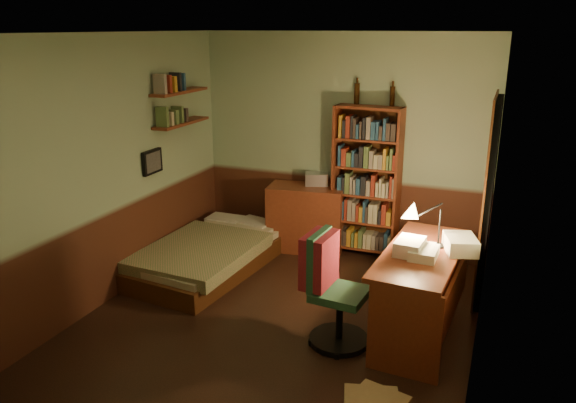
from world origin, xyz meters
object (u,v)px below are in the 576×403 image
at_px(bed, 208,245).
at_px(desk, 419,293).
at_px(dresser, 306,218).
at_px(desk_lamp, 440,219).
at_px(office_chair, 340,298).
at_px(mini_stereo, 317,179).
at_px(bookshelf, 366,183).

height_order(bed, desk, desk).
height_order(dresser, desk_lamp, desk_lamp).
xyz_separation_m(desk_lamp, office_chair, (-0.71, -0.60, -0.61)).
height_order(mini_stereo, desk, mini_stereo).
xyz_separation_m(bed, office_chair, (1.84, -0.98, 0.15)).
xyz_separation_m(mini_stereo, office_chair, (0.92, -2.06, -0.44)).
relative_size(dresser, bookshelf, 0.51).
bearing_deg(desk_lamp, bed, -168.20).
bearing_deg(dresser, desk_lamp, -45.09).
distance_m(bookshelf, desk, 1.89).
distance_m(dresser, desk, 2.20).
distance_m(dresser, mini_stereo, 0.50).
bearing_deg(bed, dresser, 55.16).
xyz_separation_m(mini_stereo, desk, (1.52, -1.63, -0.49)).
bearing_deg(desk, dresser, 140.73).
distance_m(mini_stereo, office_chair, 2.30).
bearing_deg(desk, bookshelf, 123.26).
distance_m(dresser, bookshelf, 0.87).
xyz_separation_m(bed, bookshelf, (1.54, 1.04, 0.61)).
bearing_deg(mini_stereo, bookshelf, -22.79).
xyz_separation_m(bed, desk, (2.44, -0.55, 0.11)).
height_order(dresser, mini_stereo, mini_stereo).
height_order(bed, dresser, dresser).
relative_size(desk_lamp, office_chair, 0.59).
relative_size(mini_stereo, desk, 0.19).
height_order(mini_stereo, office_chair, mini_stereo).
xyz_separation_m(desk, desk_lamp, (0.11, 0.17, 0.65)).
bearing_deg(office_chair, desk_lamp, 45.26).
distance_m(bed, desk_lamp, 2.68).
height_order(mini_stereo, desk_lamp, desk_lamp).
distance_m(bed, office_chair, 2.09).
height_order(bed, desk_lamp, desk_lamp).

